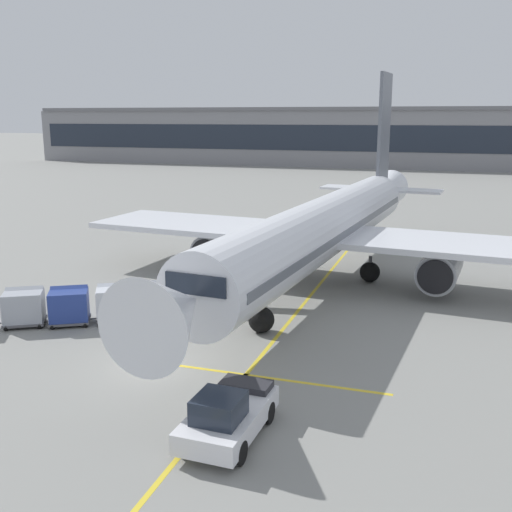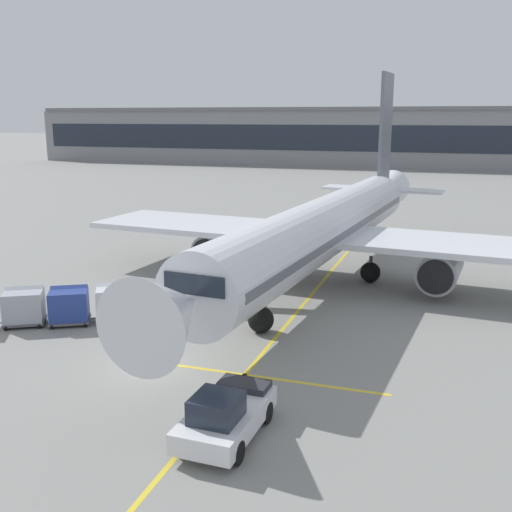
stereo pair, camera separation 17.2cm
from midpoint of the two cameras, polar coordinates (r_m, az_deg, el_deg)
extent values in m
plane|color=gray|center=(26.51, -9.43, -10.28)|extent=(600.00, 600.00, 0.00)
cylinder|color=silver|center=(37.96, 6.11, 2.62)|extent=(6.72, 32.65, 3.73)
cube|color=slate|center=(37.96, 6.11, 2.62)|extent=(6.64, 31.36, 0.45)
cone|color=silver|center=(21.86, -8.28, -5.33)|extent=(3.88, 4.05, 3.55)
cone|color=silver|center=(56.36, 12.00, 6.12)|extent=(3.71, 6.24, 3.17)
cube|color=silver|center=(42.01, -4.65, 2.89)|extent=(15.94, 7.89, 0.36)
cylinder|color=#93969E|center=(41.17, -3.57, 0.80)|extent=(2.70, 4.41, 2.32)
cylinder|color=black|center=(39.31, -4.99, 0.18)|extent=(1.97, 0.30, 1.97)
cube|color=silver|center=(37.32, 18.95, 0.92)|extent=(15.94, 7.89, 0.36)
cylinder|color=#93969E|center=(37.08, 16.88, -1.13)|extent=(2.70, 4.41, 2.32)
cylinder|color=black|center=(35.00, 16.46, -1.93)|extent=(1.97, 0.30, 1.97)
cube|color=slate|center=(54.53, 11.95, 11.52)|extent=(0.64, 3.90, 9.73)
cube|color=silver|center=(54.58, 11.63, 6.22)|extent=(10.67, 3.55, 0.20)
cube|color=#1E2633|center=(23.86, -5.05, -2.26)|extent=(2.76, 1.92, 0.82)
cylinder|color=#47474C|center=(29.67, 0.35, -5.08)|extent=(0.22, 0.22, 1.06)
sphere|color=black|center=(29.84, 0.34, -6.05)|extent=(1.30, 1.30, 1.30)
cylinder|color=#47474C|center=(40.84, 2.96, -0.01)|extent=(0.22, 0.22, 1.06)
sphere|color=black|center=(40.96, 2.95, -0.74)|extent=(1.30, 1.30, 1.30)
cylinder|color=#47474C|center=(39.30, 10.64, -0.75)|extent=(0.22, 0.22, 1.06)
sphere|color=black|center=(39.43, 10.60, -1.50)|extent=(1.30, 1.30, 1.30)
cube|color=#A3A8B2|center=(34.29, -3.07, -3.77)|extent=(3.76, 2.93, 0.44)
cube|color=black|center=(34.41, -4.69, -2.74)|extent=(0.78, 0.77, 0.70)
cylinder|color=#333338|center=(34.44, -3.56, -2.62)|extent=(0.08, 0.08, 0.80)
cube|color=#A3A8B2|center=(34.02, -1.19, -1.48)|extent=(4.64, 2.89, 2.45)
cube|color=black|center=(34.00, -1.19, -1.33)|extent=(4.45, 2.70, 2.30)
cube|color=#333338|center=(33.57, -1.10, -1.47)|extent=(4.22, 2.11, 2.48)
cube|color=#333338|center=(34.42, -1.28, -1.10)|extent=(4.22, 2.11, 2.48)
cylinder|color=black|center=(33.77, -0.94, -4.41)|extent=(0.59, 0.43, 0.56)
cylinder|color=black|center=(35.17, -1.24, -3.69)|extent=(0.59, 0.43, 0.56)
cylinder|color=black|center=(33.57, -4.99, -4.56)|extent=(0.59, 0.43, 0.56)
cylinder|color=black|center=(34.98, -5.12, -3.83)|extent=(0.59, 0.43, 0.56)
cube|color=#515156|center=(32.55, -8.32, -5.36)|extent=(2.53, 2.37, 0.12)
cylinder|color=#4C4C51|center=(32.52, -10.70, -5.48)|extent=(0.64, 0.40, 0.07)
cube|color=#9EA3AD|center=(32.30, -8.37, -3.99)|extent=(2.39, 2.24, 1.50)
cube|color=#9EA3AD|center=(32.55, -8.44, -2.90)|extent=(2.02, 1.62, 0.74)
cube|color=silver|center=(32.28, -10.08, -4.07)|extent=(0.73, 1.27, 1.38)
sphere|color=black|center=(33.19, -9.76, -5.15)|extent=(0.30, 0.30, 0.30)
sphere|color=black|center=(31.90, -9.69, -5.91)|extent=(0.30, 0.30, 0.30)
sphere|color=black|center=(33.26, -7.00, -5.02)|extent=(0.30, 0.30, 0.30)
sphere|color=black|center=(31.97, -6.81, -5.77)|extent=(0.30, 0.30, 0.30)
cube|color=#515156|center=(32.43, -13.18, -5.64)|extent=(2.53, 2.37, 0.12)
cylinder|color=#4C4C51|center=(32.52, -15.56, -5.75)|extent=(0.64, 0.40, 0.07)
cube|color=silver|center=(32.18, -13.25, -4.28)|extent=(2.39, 2.24, 1.50)
cube|color=silver|center=(32.43, -13.28, -3.18)|extent=(2.02, 1.62, 0.74)
cube|color=silver|center=(32.24, -14.97, -4.35)|extent=(0.73, 1.27, 1.38)
sphere|color=black|center=(33.13, -14.53, -5.42)|extent=(0.30, 0.30, 0.30)
sphere|color=black|center=(31.85, -14.65, -6.19)|extent=(0.30, 0.30, 0.30)
sphere|color=black|center=(33.07, -11.75, -5.31)|extent=(0.30, 0.30, 0.30)
sphere|color=black|center=(31.78, -11.76, -6.08)|extent=(0.30, 0.30, 0.30)
cube|color=#515156|center=(32.57, -17.33, -5.82)|extent=(2.53, 2.37, 0.12)
cylinder|color=#4C4C51|center=(32.76, -19.69, -5.91)|extent=(0.64, 0.40, 0.07)
cube|color=navy|center=(32.32, -17.43, -4.46)|extent=(2.39, 2.24, 1.50)
cube|color=navy|center=(32.57, -17.42, -3.37)|extent=(2.02, 1.62, 0.74)
cube|color=silver|center=(32.45, -19.13, -4.52)|extent=(0.73, 1.27, 1.38)
sphere|color=black|center=(33.33, -18.58, -5.59)|extent=(0.30, 0.30, 0.30)
sphere|color=black|center=(32.05, -18.87, -6.36)|extent=(0.30, 0.30, 0.30)
sphere|color=black|center=(33.15, -15.83, -5.50)|extent=(0.30, 0.30, 0.30)
sphere|color=black|center=(31.87, -16.01, -6.27)|extent=(0.30, 0.30, 0.30)
cube|color=#515156|center=(33.13, -21.15, -5.80)|extent=(2.53, 2.37, 0.12)
cube|color=#9EA3AD|center=(32.89, -21.27, -4.46)|extent=(2.39, 2.24, 1.50)
cube|color=#9EA3AD|center=(33.14, -21.22, -3.38)|extent=(2.02, 1.62, 0.74)
cube|color=silver|center=(33.08, -22.91, -4.51)|extent=(0.73, 1.27, 1.38)
sphere|color=black|center=(33.94, -22.29, -5.56)|extent=(0.30, 0.30, 0.30)
sphere|color=black|center=(32.68, -22.73, -6.31)|extent=(0.30, 0.30, 0.30)
sphere|color=black|center=(33.66, -19.61, -5.49)|extent=(0.30, 0.30, 0.30)
sphere|color=black|center=(32.38, -19.94, -6.24)|extent=(0.30, 0.30, 0.30)
cube|color=silver|center=(20.68, -2.87, -15.08)|extent=(2.24, 4.47, 0.70)
cube|color=#1E2633|center=(19.71, -3.78, -14.14)|extent=(1.52, 1.59, 0.80)
cube|color=#28282D|center=(21.84, -1.17, -12.08)|extent=(1.82, 1.03, 0.24)
cylinder|color=black|center=(21.66, 0.92, -14.58)|extent=(0.30, 0.77, 0.76)
cylinder|color=black|center=(22.26, -3.72, -13.80)|extent=(0.30, 0.77, 0.76)
cylinder|color=black|center=(19.43, -1.85, -18.10)|extent=(0.30, 0.77, 0.76)
cylinder|color=black|center=(20.10, -6.97, -17.05)|extent=(0.30, 0.77, 0.76)
cylinder|color=black|center=(32.40, -2.60, -4.90)|extent=(0.15, 0.15, 0.86)
cylinder|color=black|center=(32.44, -2.91, -4.89)|extent=(0.15, 0.15, 0.86)
cube|color=yellow|center=(32.20, -2.77, -3.68)|extent=(0.41, 0.29, 0.58)
cube|color=white|center=(32.09, -2.81, -3.74)|extent=(0.34, 0.06, 0.08)
sphere|color=beige|center=(32.09, -2.78, -2.98)|extent=(0.21, 0.21, 0.21)
sphere|color=yellow|center=(32.07, -2.78, -2.86)|extent=(0.23, 0.23, 0.23)
cylinder|color=yellow|center=(32.17, -2.35, -3.78)|extent=(0.09, 0.09, 0.56)
cylinder|color=yellow|center=(32.27, -3.18, -3.74)|extent=(0.09, 0.09, 0.56)
cylinder|color=#333847|center=(32.56, -6.74, -4.90)|extent=(0.15, 0.15, 0.86)
cylinder|color=#333847|center=(32.41, -6.91, -4.98)|extent=(0.15, 0.15, 0.86)
cube|color=orange|center=(32.27, -6.86, -3.72)|extent=(0.29, 0.41, 0.58)
cube|color=white|center=(32.21, -6.67, -3.75)|extent=(0.06, 0.34, 0.08)
sphere|color=tan|center=(32.16, -6.88, -3.02)|extent=(0.21, 0.21, 0.21)
sphere|color=yellow|center=(32.14, -6.88, -2.90)|extent=(0.23, 0.23, 0.23)
cylinder|color=orange|center=(32.48, -6.63, -3.70)|extent=(0.09, 0.09, 0.56)
cylinder|color=orange|center=(32.09, -7.09, -3.91)|extent=(0.09, 0.09, 0.56)
cylinder|color=#333847|center=(33.67, -1.57, -4.20)|extent=(0.15, 0.15, 0.86)
cylinder|color=#333847|center=(33.70, -1.27, -4.18)|extent=(0.15, 0.15, 0.86)
cube|color=yellow|center=(33.48, -1.43, -3.01)|extent=(0.45, 0.40, 0.58)
cube|color=white|center=(33.60, -1.47, -2.95)|extent=(0.30, 0.18, 0.08)
sphere|color=brown|center=(33.37, -1.43, -2.33)|extent=(0.21, 0.21, 0.21)
sphere|color=yellow|center=(33.35, -1.43, -2.22)|extent=(0.23, 0.23, 0.23)
cylinder|color=yellow|center=(33.45, -1.83, -3.11)|extent=(0.09, 0.09, 0.56)
cylinder|color=yellow|center=(33.54, -1.02, -3.06)|extent=(0.09, 0.09, 0.56)
cylinder|color=#333847|center=(31.76, -8.76, -5.43)|extent=(0.15, 0.15, 0.86)
cylinder|color=#333847|center=(31.75, -9.09, -5.44)|extent=(0.15, 0.15, 0.86)
cube|color=orange|center=(31.53, -8.97, -4.20)|extent=(0.45, 0.39, 0.58)
cube|color=white|center=(31.41, -8.96, -4.26)|extent=(0.30, 0.17, 0.08)
sphere|color=tan|center=(31.42, -9.00, -3.48)|extent=(0.21, 0.21, 0.21)
sphere|color=yellow|center=(31.40, -9.00, -3.36)|extent=(0.23, 0.23, 0.23)
cylinder|color=orange|center=(31.56, -8.53, -4.26)|extent=(0.09, 0.09, 0.56)
cylinder|color=orange|center=(31.54, -9.40, -4.30)|extent=(0.09, 0.09, 0.56)
cube|color=black|center=(41.25, -2.71, -1.53)|extent=(0.55, 0.55, 0.05)
cone|color=orange|center=(41.17, -2.71, -1.11)|extent=(0.44, 0.44, 0.58)
cylinder|color=white|center=(41.16, -2.71, -1.07)|extent=(0.24, 0.24, 0.07)
cube|color=black|center=(40.32, -0.84, -1.86)|extent=(0.54, 0.54, 0.05)
cone|color=orange|center=(40.24, -0.84, -1.44)|extent=(0.44, 0.44, 0.57)
cylinder|color=white|center=(40.23, -0.85, -1.40)|extent=(0.24, 0.24, 0.07)
cube|color=yellow|center=(38.77, 6.00, -2.58)|extent=(0.20, 110.00, 0.01)
cube|color=yellow|center=(25.39, -1.19, -11.17)|extent=(12.00, 0.20, 0.01)
cube|color=gray|center=(133.05, 8.53, 10.96)|extent=(142.97, 15.44, 11.56)
cube|color=#1E2633|center=(125.39, 7.92, 10.99)|extent=(138.68, 0.10, 5.20)
cube|color=slate|center=(131.45, 8.50, 13.61)|extent=(141.54, 13.12, 0.70)
camera|label=1|loc=(0.09, -90.15, -0.03)|focal=42.25mm
camera|label=2|loc=(0.09, 89.85, 0.03)|focal=42.25mm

